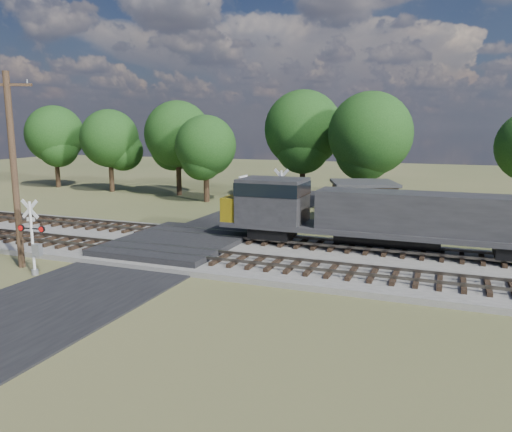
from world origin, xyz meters
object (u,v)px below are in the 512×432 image
at_px(utility_pole, 14,166).
at_px(crossing_signal_near, 34,244).
at_px(crossing_signal_far, 280,207).
at_px(equipment_shed, 363,202).

bearing_deg(utility_pole, crossing_signal_near, -49.10).
distance_m(crossing_signal_near, utility_pole, 4.22).
bearing_deg(crossing_signal_far, utility_pole, 59.73).
bearing_deg(crossing_signal_near, utility_pole, 149.82).
xyz_separation_m(crossing_signal_near, utility_pole, (-1.80, 0.84, 3.73)).
xyz_separation_m(crossing_signal_near, equipment_shed, (12.91, 19.85, 0.02)).
relative_size(crossing_signal_near, equipment_shed, 0.64).
bearing_deg(utility_pole, equipment_shed, 28.08).
distance_m(crossing_signal_far, equipment_shed, 7.64).
bearing_deg(crossing_signal_near, crossing_signal_far, 54.18).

